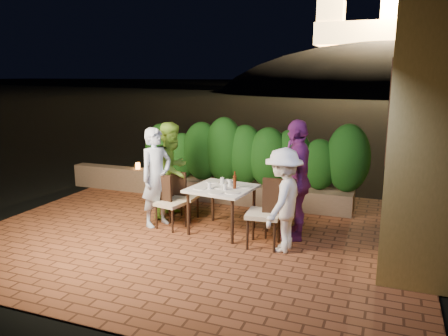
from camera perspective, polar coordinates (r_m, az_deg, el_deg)
The scene contains 32 objects.
ground at distance 6.92m, azimuth -4.82°, elevation -9.62°, with size 400.00×400.00×0.00m, color black.
terrace_floor at distance 7.36m, azimuth -3.11°, elevation -8.68°, with size 7.00×6.00×0.15m, color brown.
building_wall at distance 7.82m, azimuth 27.12°, elevation 10.54°, with size 1.60×5.00×5.00m, color #A28640.
window_pane at distance 7.30m, azimuth 21.01°, elevation 7.10°, with size 0.08×1.00×1.40m, color black.
window_frame at distance 7.30m, azimuth 20.93°, elevation 7.10°, with size 0.06×1.15×1.55m, color black.
planter at distance 8.81m, azimuth 2.83°, elevation -3.28°, with size 4.20×0.55×0.40m, color brown.
hedge at distance 8.64m, azimuth 2.89°, elevation 1.52°, with size 4.00×0.70×1.10m, color #144312, non-canonical shape.
parapet at distance 10.11m, azimuth -13.55°, elevation -1.30°, with size 2.20×0.30×0.50m, color brown.
hill at distance 66.11m, azimuth 20.20°, elevation 5.74°, with size 52.00×40.00×22.00m, color black.
fortress at distance 66.26m, azimuth 21.16°, elevation 18.29°, with size 26.00×8.00×8.00m, color #FFCC7A, non-canonical shape.
dining_table at distance 7.17m, azimuth -0.29°, elevation -5.44°, with size 0.96×0.96×0.75m, color white, non-canonical shape.
plate_nw at distance 6.99m, azimuth -3.19°, elevation -2.67°, with size 0.21×0.21×0.01m, color white.
plate_sw at distance 7.42m, azimuth -1.42°, elevation -1.78°, with size 0.24×0.24×0.01m, color white.
plate_ne at distance 6.74m, azimuth 1.11°, elevation -3.22°, with size 0.23×0.23×0.01m, color white.
plate_se at distance 7.11m, azimuth 2.78°, elevation -2.41°, with size 0.23×0.23×0.01m, color white.
plate_centre at distance 7.04m, azimuth -0.44°, elevation -2.54°, with size 0.22×0.22×0.01m, color white.
plate_front at distance 6.74m, azimuth -1.07°, elevation -3.22°, with size 0.23×0.23×0.01m, color white.
glass_nw at distance 6.96m, azimuth -1.90°, elevation -2.33°, with size 0.06×0.06×0.10m, color silver.
glass_sw at distance 7.24m, azimuth -0.24°, elevation -1.70°, with size 0.07×0.07×0.12m, color silver.
glass_ne at distance 6.90m, azimuth 0.10°, elevation -2.48°, with size 0.06×0.06×0.10m, color silver.
glass_se at distance 7.11m, azimuth 0.79°, elevation -1.97°, with size 0.07×0.07×0.11m, color silver.
beer_bottle at distance 6.96m, azimuth 1.41°, elevation -1.57°, with size 0.05×0.05×0.28m, color #4A1E0C, non-canonical shape.
bowl at distance 7.36m, azimuth 0.54°, elevation -1.77°, with size 0.17×0.17×0.04m, color white.
chair_left_front at distance 7.35m, azimuth -6.99°, elevation -4.44°, with size 0.42×0.42×0.91m, color black, non-canonical shape.
chair_left_back at distance 7.77m, azimuth -5.06°, elevation -3.67°, with size 0.40×0.40×0.86m, color black, non-canonical shape.
chair_right_front at distance 6.55m, azimuth 5.21°, elevation -5.80°, with size 0.49×0.49×1.06m, color black, non-canonical shape.
chair_right_back at distance 7.02m, azimuth 6.98°, elevation -5.45°, with size 0.40×0.40×0.86m, color black, non-canonical shape.
diner_blue at distance 7.44m, azimuth -8.81°, elevation -1.21°, with size 0.61×0.40×1.68m, color silver.
diner_green at distance 7.90m, azimuth -6.80°, elevation -0.23°, with size 0.83×0.65×1.72m, color #86C43D.
diner_white at distance 6.37m, azimuth 7.72°, elevation -4.19°, with size 0.99×0.57×1.52m, color white.
diner_purple at distance 6.85m, azimuth 9.42°, elevation -1.54°, with size 1.10×0.46×1.88m, color #6D246D.
parapet_lamp at distance 9.76m, azimuth -11.20°, elevation 0.27°, with size 0.10×0.10×0.14m, color orange.
Camera 1 is at (2.82, -5.78, 2.54)m, focal length 35.00 mm.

